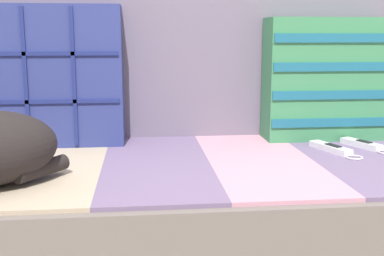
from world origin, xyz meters
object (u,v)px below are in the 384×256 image
Objects in this scene: throw_pillow_striped at (327,79)px; game_remote_near at (332,149)px; throw_pillow_quilted at (54,76)px; couch at (206,225)px; game_remote_far at (363,145)px.

throw_pillow_striped is 1.99× the size of game_remote_near.
throw_pillow_quilted is 2.12× the size of game_remote_near.
game_remote_near is (0.85, -0.19, -0.21)m from throw_pillow_quilted.
throw_pillow_striped is (0.44, 0.22, 0.41)m from couch.
throw_pillow_quilted reaches higher than throw_pillow_striped.
throw_pillow_quilted reaches higher than game_remote_near.
game_remote_far is at bearing 7.47° from couch.
couch is at bearing -172.53° from game_remote_far.
throw_pillow_striped reaches higher than game_remote_near.
game_remote_far is (0.97, -0.15, -0.21)m from throw_pillow_quilted.
couch is 4.52× the size of throw_pillow_striped.
game_remote_far reaches higher than couch.
game_remote_near is at bearing -12.87° from throw_pillow_quilted.
game_remote_near is 0.13m from game_remote_far.
throw_pillow_striped reaches higher than game_remote_far.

